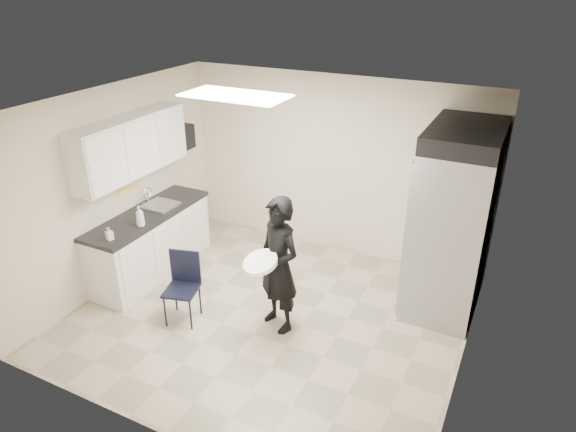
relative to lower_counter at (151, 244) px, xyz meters
The scene contains 21 objects.
floor 2.01m from the lower_counter, ahead, with size 4.50×4.50×0.00m, color tan.
ceiling 2.92m from the lower_counter, ahead, with size 4.50×4.50×0.00m, color silver.
back_wall 2.79m from the lower_counter, 42.71° to the left, with size 4.50×4.50×0.00m, color beige.
left_wall 0.94m from the lower_counter, 146.31° to the right, with size 4.00×4.00×0.00m, color beige.
right_wall 4.29m from the lower_counter, ahead, with size 4.00×4.00×0.00m, color beige.
ceiling_panel 2.54m from the lower_counter, ahead, with size 1.20×0.60×0.02m, color white.
lower_counter is the anchor object (origin of this frame).
countertop 0.46m from the lower_counter, 90.00° to the left, with size 0.64×1.95×0.05m, color black.
sink 0.51m from the lower_counter, 85.43° to the left, with size 0.42×0.40×0.14m, color gray.
faucet 0.67m from the lower_counter, 125.75° to the left, with size 0.02×0.02×0.24m, color silver.
upper_cabinets 1.40m from the lower_counter, behind, with size 0.35×1.80×0.75m, color silver.
towel_dispenser 1.67m from the lower_counter, 99.38° to the left, with size 0.22×0.30×0.35m, color black.
notice_sticker_left 0.85m from the lower_counter, 161.21° to the right, with size 0.00×0.12×0.07m, color yellow.
notice_sticker_right 0.81m from the lower_counter, 161.21° to the left, with size 0.00×0.12×0.07m, color yellow.
commercial_fridge 3.98m from the lower_counter, 15.88° to the left, with size 0.80×1.35×2.10m, color gray.
fridge_compressor 4.31m from the lower_counter, 15.88° to the left, with size 0.80×1.35×0.20m, color black.
folding_chair 1.28m from the lower_counter, 34.26° to the right, with size 0.37×0.37×0.84m, color black.
man_tuxedo 2.19m from the lower_counter, ahead, with size 0.60×0.40×1.65m, color black.
bucket_lid 2.16m from the lower_counter, 14.40° to the right, with size 0.39×0.39×0.05m, color white.
soap_bottle_a 0.73m from the lower_counter, 60.26° to the right, with size 0.11×0.11×0.27m, color silver.
soap_bottle_b 0.97m from the lower_counter, 82.39° to the right, with size 0.07×0.07×0.16m, color #B4B5C0.
Camera 1 is at (2.50, -4.51, 3.84)m, focal length 32.00 mm.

